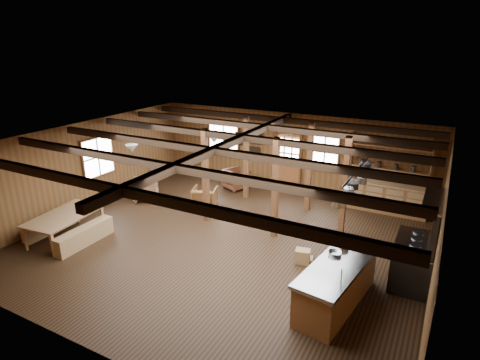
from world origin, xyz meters
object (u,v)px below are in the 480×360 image
Objects in this scene: armchair_b at (236,179)px; armchair_c at (146,189)px; kitchen_island at (337,284)px; dining_table at (67,227)px; commercial_range at (416,255)px; armchair_a at (205,198)px.

armchair_b is 3.23m from armchair_c.
kitchen_island is at bearing -145.47° from armchair_c.
dining_table is at bearing 93.31° from armchair_b.
commercial_range is 1.00× the size of dining_table.
armchair_c is at bearing 71.83° from armchair_b.
kitchen_island is 7.09m from armchair_b.
dining_table is at bearing 39.38° from armchair_a.
commercial_range is at bearing 176.95° from armchair_b.
kitchen_island is 3.26× the size of armchair_b.
armchair_c is at bearing -10.69° from armchair_a.
dining_table reaches higher than armchair_a.
kitchen_island is 3.42× the size of armchair_a.
armchair_b is 0.98× the size of armchair_c.
armchair_a is at bearing -116.71° from armchair_c.
armchair_c is (-2.15, -0.34, 0.02)m from armchair_a.
armchair_b is (-5.03, 4.98, -0.12)m from kitchen_island.
armchair_a is 0.95× the size of armchair_b.
kitchen_island is 3.19× the size of armchair_c.
commercial_range is 2.54× the size of armchair_b.
armchair_c reaches higher than armchair_a.
kitchen_island is at bearing -128.89° from commercial_range.
dining_table is 2.47× the size of armchair_c.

